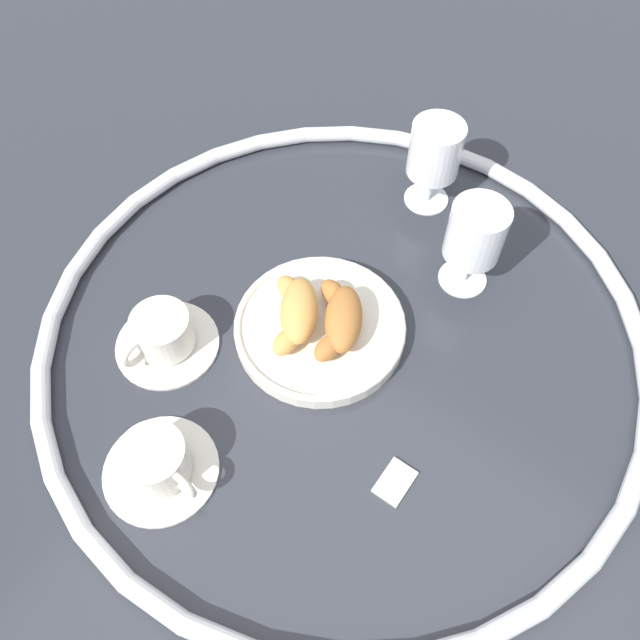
# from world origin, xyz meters

# --- Properties ---
(ground_plane) EXTENTS (2.20, 2.20, 0.00)m
(ground_plane) POSITION_xyz_m (0.00, 0.00, 0.00)
(ground_plane) COLOR #2D3038
(table_chrome_rim) EXTENTS (0.80, 0.80, 0.02)m
(table_chrome_rim) POSITION_xyz_m (0.00, 0.00, 0.01)
(table_chrome_rim) COLOR silver
(table_chrome_rim) RESTS_ON ground_plane
(pastry_plate) EXTENTS (0.23, 0.23, 0.02)m
(pastry_plate) POSITION_xyz_m (-0.01, 0.03, 0.01)
(pastry_plate) COLOR silver
(pastry_plate) RESTS_ON ground_plane
(croissant_large) EXTENTS (0.12, 0.11, 0.04)m
(croissant_large) POSITION_xyz_m (-0.00, 0.01, 0.04)
(croissant_large) COLOR #AD6B33
(croissant_large) RESTS_ON pastry_plate
(croissant_small) EXTENTS (0.12, 0.11, 0.04)m
(croissant_small) POSITION_xyz_m (-0.03, 0.06, 0.04)
(croissant_small) COLOR #D6994C
(croissant_small) RESTS_ON pastry_plate
(coffee_cup_near) EXTENTS (0.14, 0.14, 0.06)m
(coffee_cup_near) POSITION_xyz_m (-0.15, 0.18, 0.03)
(coffee_cup_near) COLOR silver
(coffee_cup_near) RESTS_ON ground_plane
(coffee_cup_far) EXTENTS (0.14, 0.14, 0.06)m
(coffee_cup_far) POSITION_xyz_m (-0.28, 0.06, 0.03)
(coffee_cup_far) COLOR silver
(coffee_cup_far) RESTS_ON ground_plane
(juice_glass_left) EXTENTS (0.08, 0.08, 0.14)m
(juice_glass_left) POSITION_xyz_m (0.18, -0.08, 0.09)
(juice_glass_left) COLOR white
(juice_glass_left) RESTS_ON ground_plane
(juice_glass_right) EXTENTS (0.08, 0.08, 0.14)m
(juice_glass_right) POSITION_xyz_m (0.28, 0.04, 0.09)
(juice_glass_right) COLOR white
(juice_glass_right) RESTS_ON ground_plane
(sugar_packet) EXTENTS (0.05, 0.04, 0.01)m
(sugar_packet) POSITION_xyz_m (-0.12, -0.16, 0.00)
(sugar_packet) COLOR white
(sugar_packet) RESTS_ON ground_plane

